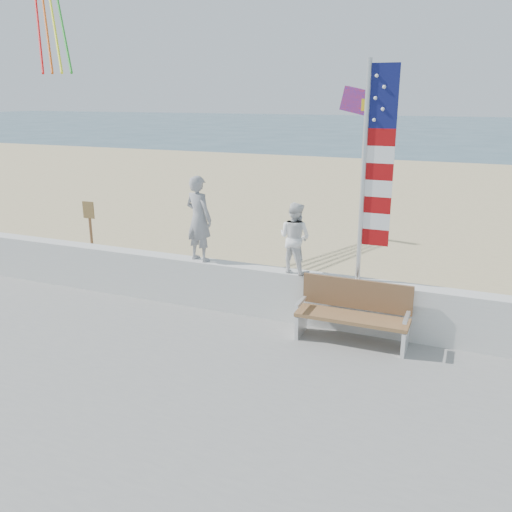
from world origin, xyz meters
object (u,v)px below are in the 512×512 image
at_px(adult, 199,219).
at_px(bench, 353,312).
at_px(child, 295,238).
at_px(flag, 372,165).

distance_m(adult, bench, 3.28).
bearing_deg(bench, child, 158.82).
height_order(adult, child, adult).
relative_size(child, bench, 0.68).
distance_m(bench, flag, 2.35).
bearing_deg(adult, bench, -171.53).
relative_size(adult, child, 1.29).
relative_size(adult, flag, 0.45).
bearing_deg(bench, flag, 81.04).
height_order(bench, flag, flag).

